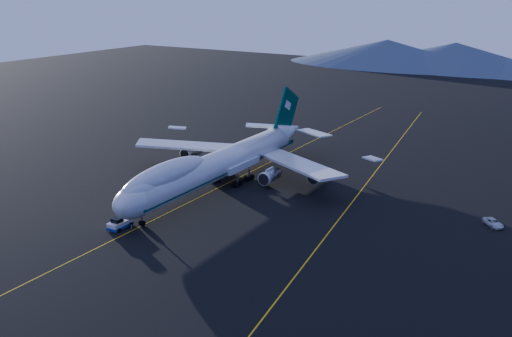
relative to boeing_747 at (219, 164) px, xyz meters
The scene contains 6 objects.
ground 5.81m from the boeing_747, 90.00° to the right, with size 500.00×500.00×0.00m, color black.
taxiway_line_main 5.80m from the boeing_747, 90.00° to the right, with size 0.25×220.00×0.01m, color #E7B20D.
taxiway_line_side 32.14m from the boeing_747, 18.38° to the left, with size 0.25×200.00×0.01m, color #E7B20D.
boeing_747 is the anchor object (origin of this frame).
pushback_tug 30.12m from the boeing_747, 95.80° to the right, with size 3.04×5.15×2.22m.
service_van 60.06m from the boeing_747, ahead, with size 2.25×4.88×1.36m, color silver.
Camera 1 is at (73.65, -103.00, 45.06)m, focal length 40.00 mm.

